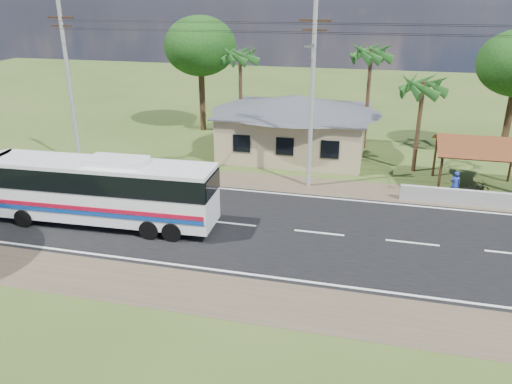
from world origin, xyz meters
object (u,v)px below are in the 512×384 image
(waiting_shed, at_px, (481,146))
(small_car, at_px, (3,172))
(motorcycle, at_px, (476,188))
(coach_bus, at_px, (102,186))
(person, at_px, (455,185))

(waiting_shed, xyz_separation_m, small_car, (-29.05, -5.85, -2.09))
(small_car, bearing_deg, motorcycle, -9.54)
(coach_bus, distance_m, person, 19.83)
(person, relative_size, small_car, 0.44)
(motorcycle, distance_m, person, 1.55)
(motorcycle, relative_size, small_car, 0.44)
(waiting_shed, height_order, motorcycle, waiting_shed)
(waiting_shed, bearing_deg, small_car, -168.62)
(motorcycle, xyz_separation_m, small_car, (-28.94, -4.66, 0.21))
(coach_bus, relative_size, motorcycle, 7.29)
(coach_bus, xyz_separation_m, small_car, (-9.60, 4.24, -1.46))
(coach_bus, bearing_deg, person, 22.22)
(waiting_shed, height_order, person, waiting_shed)
(waiting_shed, bearing_deg, coach_bus, -152.58)
(motorcycle, bearing_deg, waiting_shed, -23.42)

